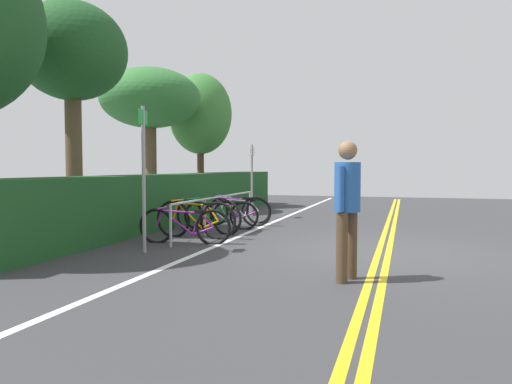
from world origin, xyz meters
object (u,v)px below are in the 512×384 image
object	(u,v)px
bicycle_2	(208,216)
sign_post_near	(144,166)
bike_rack	(218,205)
sign_post_far	(252,174)
bicycle_0	(185,226)
tree_mid	(72,55)
bicycle_4	(235,211)
tree_far_right	(150,99)
pedestrian	(347,200)
bicycle_3	(221,215)
bicycle_5	(239,210)
bicycle_1	(195,219)
tree_extra	(200,114)

from	to	relation	value
bicycle_2	sign_post_near	world-z (taller)	sign_post_near
bicycle_2	bike_rack	bearing A→B (deg)	-17.21
sign_post_near	sign_post_far	bearing A→B (deg)	-0.69
bicycle_0	tree_mid	distance (m)	4.51
bike_rack	tree_mid	size ratio (longest dim) A/B	0.95
bicycle_0	bicycle_4	size ratio (longest dim) A/B	0.97
tree_far_right	pedestrian	bearing A→B (deg)	-137.27
pedestrian	sign_post_near	world-z (taller)	sign_post_near
bike_rack	bicycle_2	size ratio (longest dim) A/B	2.72
bicycle_3	tree_far_right	bearing A→B (deg)	48.11
sign_post_near	tree_far_right	xyz separation A→B (m)	(6.39, 3.44, 2.06)
bike_rack	bicycle_4	distance (m)	1.10
bike_rack	bicycle_5	size ratio (longest dim) A/B	2.76
bicycle_1	bicycle_5	size ratio (longest dim) A/B	1.06
tree_extra	bicycle_3	bearing A→B (deg)	-152.21
bicycle_0	pedestrian	distance (m)	3.89
bicycle_3	tree_extra	world-z (taller)	tree_extra
bicycle_0	bicycle_1	size ratio (longest dim) A/B	0.99
bike_rack	sign_post_far	xyz separation A→B (m)	(2.75, 0.10, 0.65)
sign_post_near	tree_extra	xyz separation A→B (m)	(8.72, 2.79, 1.81)
tree_extra	bicycle_0	bearing A→B (deg)	-158.52
bicycle_1	sign_post_near	distance (m)	2.10
sign_post_far	bicycle_4	bearing A→B (deg)	-176.60
tree_mid	bicycle_5	bearing A→B (deg)	-42.28
bicycle_1	tree_far_right	size ratio (longest dim) A/B	0.40
bicycle_4	tree_mid	world-z (taller)	tree_mid
bicycle_5	pedestrian	distance (m)	6.62
bicycle_0	bicycle_5	bearing A→B (deg)	2.56
bicycle_1	tree_extra	world-z (taller)	tree_extra
bicycle_1	sign_post_far	world-z (taller)	sign_post_far
tree_mid	tree_far_right	size ratio (longest dim) A/B	1.09
tree_mid	bike_rack	bearing A→B (deg)	-66.51
bicycle_0	tree_extra	bearing A→B (deg)	21.48
bicycle_0	tree_far_right	world-z (taller)	tree_far_right
bicycle_0	bicycle_3	distance (m)	2.13
bicycle_3	pedestrian	xyz separation A→B (m)	(-4.23, -3.30, 0.68)
bicycle_5	bicycle_1	bearing A→B (deg)	-178.98
tree_mid	sign_post_far	bearing A→B (deg)	-34.24
bicycle_5	tree_far_right	xyz separation A→B (m)	(1.75, 3.50, 3.18)
bike_rack	tree_far_right	world-z (taller)	tree_far_right
bicycle_2	tree_far_right	distance (m)	6.06
bicycle_2	bicycle_0	bearing A→B (deg)	-173.94
sign_post_far	bicycle_1	bearing A→B (deg)	-179.42
bicycle_5	bicycle_2	bearing A→B (deg)	-179.93
bicycle_3	sign_post_near	size ratio (longest dim) A/B	0.70
bicycle_5	pedestrian	xyz separation A→B (m)	(-5.67, -3.36, 0.69)
bicycle_2	sign_post_far	world-z (taller)	sign_post_far
sign_post_near	tree_mid	bearing A→B (deg)	57.43
sign_post_far	tree_far_right	xyz separation A→B (m)	(0.74, 3.51, 2.26)
bike_rack	tree_extra	world-z (taller)	tree_extra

